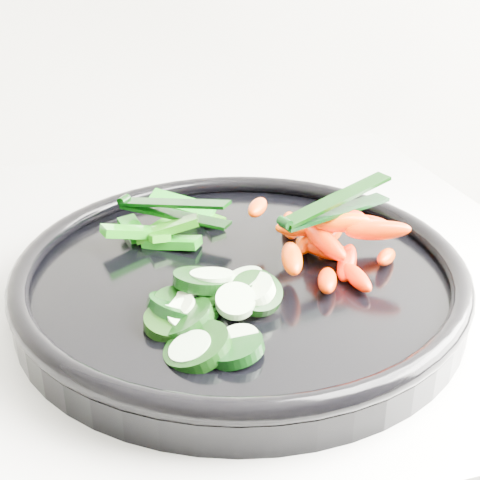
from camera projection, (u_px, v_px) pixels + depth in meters
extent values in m
cylinder|color=black|center=(240.00, 285.00, 0.56)|extent=(0.38, 0.38, 0.02)
torus|color=black|center=(240.00, 266.00, 0.55)|extent=(0.38, 0.38, 0.02)
cylinder|color=black|center=(198.00, 348.00, 0.46)|extent=(0.06, 0.06, 0.03)
cylinder|color=#D7FAC8|center=(191.00, 349.00, 0.45)|extent=(0.04, 0.04, 0.02)
cylinder|color=black|center=(176.00, 308.00, 0.50)|extent=(0.06, 0.06, 0.03)
cylinder|color=beige|center=(173.00, 307.00, 0.50)|extent=(0.04, 0.05, 0.02)
cylinder|color=black|center=(180.00, 309.00, 0.50)|extent=(0.05, 0.05, 0.03)
cylinder|color=#D7F6C5|center=(188.00, 317.00, 0.49)|extent=(0.04, 0.04, 0.02)
cylinder|color=black|center=(233.00, 348.00, 0.46)|extent=(0.05, 0.05, 0.02)
cylinder|color=#B5D1A7|center=(238.00, 342.00, 0.46)|extent=(0.04, 0.04, 0.02)
cylinder|color=black|center=(192.00, 306.00, 0.50)|extent=(0.06, 0.06, 0.02)
cylinder|color=beige|center=(210.00, 289.00, 0.52)|extent=(0.05, 0.05, 0.02)
cylinder|color=black|center=(194.00, 311.00, 0.50)|extent=(0.05, 0.05, 0.01)
cylinder|color=#DBFAC8|center=(189.00, 307.00, 0.50)|extent=(0.04, 0.04, 0.01)
cylinder|color=black|center=(170.00, 323.00, 0.48)|extent=(0.05, 0.05, 0.01)
cylinder|color=#DDF1C1|center=(187.00, 308.00, 0.50)|extent=(0.04, 0.04, 0.01)
cylinder|color=black|center=(184.00, 320.00, 0.49)|extent=(0.06, 0.06, 0.03)
cylinder|color=beige|center=(174.00, 311.00, 0.50)|extent=(0.04, 0.04, 0.02)
cylinder|color=black|center=(250.00, 291.00, 0.50)|extent=(0.05, 0.05, 0.02)
cylinder|color=#DAEEBE|center=(252.00, 291.00, 0.50)|extent=(0.04, 0.04, 0.02)
cylinder|color=black|center=(201.00, 280.00, 0.52)|extent=(0.06, 0.06, 0.02)
cylinder|color=beige|center=(212.00, 278.00, 0.52)|extent=(0.05, 0.05, 0.02)
cylinder|color=black|center=(256.00, 293.00, 0.50)|extent=(0.06, 0.05, 0.03)
cylinder|color=#B7D2A8|center=(236.00, 301.00, 0.49)|extent=(0.04, 0.04, 0.02)
cylinder|color=black|center=(248.00, 287.00, 0.51)|extent=(0.04, 0.04, 0.02)
cylinder|color=#B7D3A9|center=(244.00, 281.00, 0.51)|extent=(0.04, 0.03, 0.02)
ellipsoid|color=#F71300|center=(347.00, 263.00, 0.55)|extent=(0.04, 0.05, 0.03)
ellipsoid|color=#ED1800|center=(356.00, 277.00, 0.53)|extent=(0.02, 0.04, 0.02)
ellipsoid|color=#DD4500|center=(312.00, 246.00, 0.58)|extent=(0.03, 0.04, 0.02)
ellipsoid|color=#E65000|center=(386.00, 257.00, 0.56)|extent=(0.04, 0.04, 0.02)
ellipsoid|color=#EB5800|center=(305.00, 245.00, 0.58)|extent=(0.03, 0.04, 0.02)
ellipsoid|color=#FF4C00|center=(327.00, 280.00, 0.53)|extent=(0.03, 0.05, 0.02)
ellipsoid|color=#E14700|center=(331.00, 251.00, 0.57)|extent=(0.05, 0.03, 0.02)
ellipsoid|color=#FF1600|center=(318.00, 222.00, 0.62)|extent=(0.03, 0.05, 0.02)
ellipsoid|color=#FF4000|center=(290.00, 225.00, 0.62)|extent=(0.03, 0.05, 0.02)
ellipsoid|color=#FF3C00|center=(292.00, 258.00, 0.53)|extent=(0.03, 0.06, 0.02)
ellipsoid|color=#ED5000|center=(329.00, 217.00, 0.60)|extent=(0.03, 0.06, 0.03)
ellipsoid|color=#FF5500|center=(331.00, 233.00, 0.57)|extent=(0.05, 0.05, 0.03)
ellipsoid|color=#FF4100|center=(325.00, 243.00, 0.56)|extent=(0.03, 0.06, 0.02)
ellipsoid|color=#F45400|center=(298.00, 228.00, 0.58)|extent=(0.05, 0.02, 0.02)
ellipsoid|color=#EC2100|center=(363.00, 224.00, 0.59)|extent=(0.06, 0.03, 0.02)
ellipsoid|color=#FD2900|center=(336.00, 219.00, 0.57)|extent=(0.05, 0.04, 0.03)
ellipsoid|color=#E74900|center=(258.00, 207.00, 0.59)|extent=(0.03, 0.04, 0.02)
ellipsoid|color=#EB3A00|center=(343.00, 223.00, 0.56)|extent=(0.05, 0.03, 0.02)
ellipsoid|color=#FF4900|center=(378.00, 230.00, 0.55)|extent=(0.06, 0.04, 0.02)
cube|color=#10700A|center=(163.00, 230.00, 0.62)|extent=(0.03, 0.05, 0.02)
cube|color=#1D710A|center=(208.00, 218.00, 0.64)|extent=(0.03, 0.05, 0.02)
cube|color=#15710A|center=(172.00, 242.00, 0.60)|extent=(0.05, 0.04, 0.02)
cube|color=#0A6B0E|center=(171.00, 225.00, 0.63)|extent=(0.07, 0.05, 0.03)
cube|color=#106D0A|center=(133.00, 229.00, 0.62)|extent=(0.02, 0.05, 0.01)
cube|color=#0D6B0A|center=(151.00, 235.00, 0.61)|extent=(0.03, 0.06, 0.02)
cube|color=#24710A|center=(168.00, 229.00, 0.60)|extent=(0.06, 0.03, 0.03)
cube|color=#15710A|center=(132.00, 232.00, 0.59)|extent=(0.06, 0.03, 0.02)
cube|color=#0A6C10|center=(182.00, 205.00, 0.64)|extent=(0.06, 0.05, 0.02)
cylinder|color=black|center=(285.00, 223.00, 0.53)|extent=(0.01, 0.01, 0.01)
cube|color=black|center=(336.00, 211.00, 0.56)|extent=(0.11, 0.05, 0.00)
cube|color=black|center=(337.00, 199.00, 0.56)|extent=(0.11, 0.05, 0.02)
cylinder|color=black|center=(124.00, 200.00, 0.63)|extent=(0.01, 0.01, 0.01)
cube|color=black|center=(174.00, 215.00, 0.61)|extent=(0.09, 0.08, 0.00)
cube|color=black|center=(174.00, 203.00, 0.61)|extent=(0.09, 0.08, 0.02)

